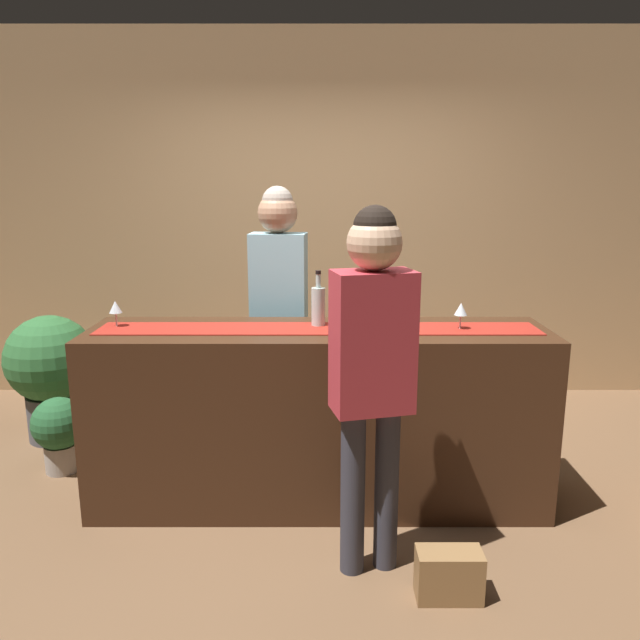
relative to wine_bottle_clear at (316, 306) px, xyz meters
The scene contains 13 objects.
ground_plane 1.10m from the wine_bottle_clear, 86.15° to the right, with size 10.00×10.00×0.00m, color brown.
back_wall 1.86m from the wine_bottle_clear, 89.85° to the left, with size 6.00×0.12×2.90m, color tan.
bar_counter 0.61m from the wine_bottle_clear, 86.15° to the right, with size 2.45×0.60×0.98m, color #3D2314.
counter_runner_cloth 0.13m from the wine_bottle_clear, 86.15° to the right, with size 2.32×0.28×0.01m, color maroon.
wine_bottle_clear is the anchor object (origin of this frame).
wine_bottle_amber 0.28m from the wine_bottle_clear, 23.37° to the right, with size 0.07×0.07×0.30m.
wine_glass_near_customer 0.76m from the wine_bottle_clear, ahead, with size 0.07×0.07×0.14m.
wine_glass_mid_counter 1.08m from the wine_bottle_clear, behind, with size 0.07×0.07×0.14m.
bartender 0.56m from the wine_bottle_clear, 115.31° to the left, with size 0.36×0.24×1.72m.
customer_sipping 0.75m from the wine_bottle_clear, 71.29° to the right, with size 0.38×0.27×1.66m.
potted_plant_tall 2.06m from the wine_bottle_clear, 156.97° to the left, with size 0.59×0.59×0.87m.
potted_plant_small 1.80m from the wine_bottle_clear, behind, with size 0.32×0.32×0.47m.
handbag 1.46m from the wine_bottle_clear, 58.47° to the right, with size 0.28×0.14×0.22m, color olive.
Camera 1 is at (0.01, -3.18, 1.76)m, focal length 34.74 mm.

